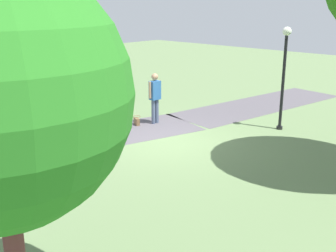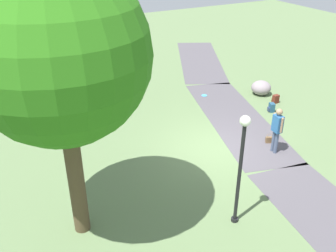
# 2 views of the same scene
# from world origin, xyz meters

# --- Properties ---
(ground_plane) EXTENTS (48.00, 48.00, 0.00)m
(ground_plane) POSITION_xyz_m (0.00, 0.00, 0.00)
(ground_plane) COLOR #5E764B
(footpath_segment_mid) EXTENTS (8.35, 4.45, 0.01)m
(footpath_segment_mid) POSITION_xyz_m (1.77, -2.11, 0.00)
(footpath_segment_mid) COLOR #514C52
(footpath_segment_mid) RESTS_ON ground
(footpath_segment_far) EXTENTS (8.23, 5.65, 0.01)m
(footpath_segment_far) POSITION_xyz_m (9.21, -4.94, 0.00)
(footpath_segment_far) COLOR #514C52
(footpath_segment_far) RESTS_ON ground
(large_shade_tree) EXTENTS (4.11, 4.11, 7.01)m
(large_shade_tree) POSITION_xyz_m (-1.78, 5.72, 4.93)
(large_shade_tree) COLOR #4C3E28
(large_shade_tree) RESTS_ON ground
(young_tree_near_path) EXTENTS (3.04, 3.04, 4.65)m
(young_tree_near_path) POSITION_xyz_m (6.84, 3.86, 3.12)
(young_tree_near_path) COLOR brown
(young_tree_near_path) RESTS_ON ground
(lamp_post) EXTENTS (0.28, 0.28, 3.33)m
(lamp_post) POSITION_xyz_m (-3.50, 1.83, 2.07)
(lamp_post) COLOR black
(lamp_post) RESTS_ON ground
(lawn_boulder) EXTENTS (1.27, 1.27, 0.69)m
(lawn_boulder) POSITION_xyz_m (3.29, -4.78, 0.35)
(lawn_boulder) COLOR gray
(lawn_boulder) RESTS_ON ground
(woman_with_handbag) EXTENTS (0.52, 0.26, 1.75)m
(woman_with_handbag) POSITION_xyz_m (-1.16, -1.67, 1.02)
(woman_with_handbag) COLOR #485570
(woman_with_handbag) RESTS_ON ground
(handbag_on_grass) EXTENTS (0.36, 0.36, 0.31)m
(handbag_on_grass) POSITION_xyz_m (-0.58, -1.99, 0.14)
(handbag_on_grass) COLOR brown
(handbag_on_grass) RESTS_ON ground
(backpack_by_boulder) EXTENTS (0.27, 0.29, 0.40)m
(backpack_by_boulder) POSITION_xyz_m (2.16, -4.72, 0.19)
(backpack_by_boulder) COLOR #5E261A
(backpack_by_boulder) RESTS_ON ground
(spare_backpack_on_lawn) EXTENTS (0.33, 0.32, 0.40)m
(spare_backpack_on_lawn) POSITION_xyz_m (1.52, -3.91, 0.19)
(spare_backpack_on_lawn) COLOR navy
(spare_backpack_on_lawn) RESTS_ON ground
(frisbee_on_grass) EXTENTS (0.27, 0.27, 0.02)m
(frisbee_on_grass) POSITION_xyz_m (4.43, -2.21, 0.01)
(frisbee_on_grass) COLOR #41A5DE
(frisbee_on_grass) RESTS_ON ground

